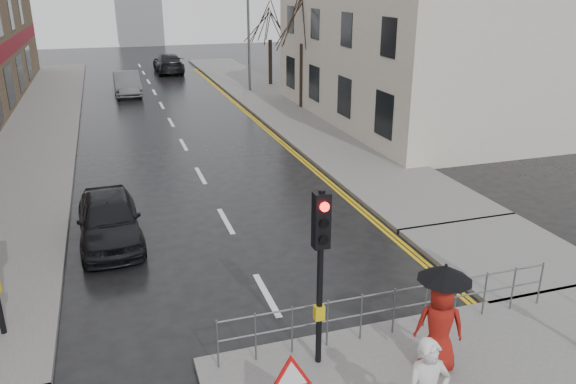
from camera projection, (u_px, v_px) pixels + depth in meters
ground at (312, 376)px, 10.26m from camera, size 120.00×120.00×0.00m
left_pavement at (39, 122)px, 28.86m from camera, size 4.00×44.00×0.14m
right_pavement at (270, 99)px, 34.40m from camera, size 4.00×40.00×0.14m
pavement_bridge_right at (503, 253)px, 14.79m from camera, size 4.00×4.20×0.14m
building_right_cream at (413, 25)px, 28.11m from camera, size 9.00×16.40×10.10m
traffic_signal_near_left at (321, 249)px, 9.64m from camera, size 0.28×0.27×3.40m
guard_railing_front at (394, 301)px, 11.06m from camera, size 7.14×0.04×1.00m
warning_sign at (291, 380)px, 8.59m from camera, size 0.80×0.07×1.35m
street_lamp at (245, 18)px, 35.26m from camera, size 1.83×0.25×8.00m
tree_near at (302, 15)px, 30.25m from camera, size 2.40×2.40×6.58m
tree_far at (270, 20)px, 37.77m from camera, size 2.40×2.40×5.64m
pedestrian_with_umbrella at (441, 314)px, 9.88m from camera, size 1.02×0.96×2.10m
car_parked at (109, 219)px, 15.35m from camera, size 1.77×4.11×1.38m
car_mid at (127, 84)px, 35.81m from camera, size 1.63×4.50×1.47m
car_far at (168, 63)px, 44.77m from camera, size 2.13×5.19×1.50m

